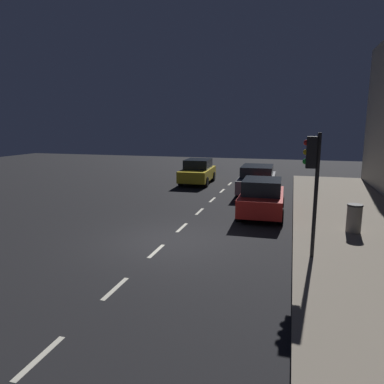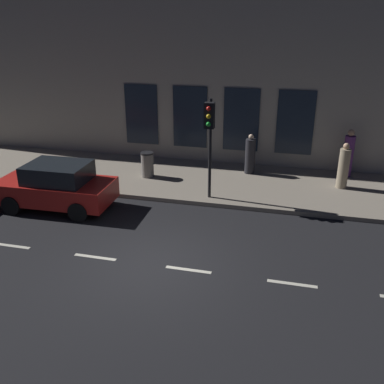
# 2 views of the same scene
# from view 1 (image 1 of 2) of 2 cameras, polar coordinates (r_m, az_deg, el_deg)

# --- Properties ---
(ground_plane) EXTENTS (60.00, 60.00, 0.00)m
(ground_plane) POSITION_cam_1_polar(r_m,az_deg,el_deg) (11.82, -4.00, -7.90)
(ground_plane) COLOR black
(sidewalk) EXTENTS (4.50, 32.00, 0.15)m
(sidewalk) POSITION_cam_1_polar(r_m,az_deg,el_deg) (11.40, 27.50, -9.45)
(sidewalk) COLOR gray
(sidewalk) RESTS_ON ground
(lane_centre_line) EXTENTS (0.12, 27.20, 0.01)m
(lane_centre_line) POSITION_cam_1_polar(r_m,az_deg,el_deg) (10.94, -5.81, -9.48)
(lane_centre_line) COLOR beige
(lane_centre_line) RESTS_ON ground
(traffic_light) EXTENTS (0.45, 0.32, 3.44)m
(traffic_light) POSITION_cam_1_polar(r_m,az_deg,el_deg) (9.99, 18.89, 3.91)
(traffic_light) COLOR black
(traffic_light) RESTS_ON sidewalk
(parked_car_0) EXTENTS (1.99, 4.02, 1.58)m
(parked_car_0) POSITION_cam_1_polar(r_m,az_deg,el_deg) (23.08, 0.93, 3.34)
(parked_car_0) COLOR gold
(parked_car_0) RESTS_ON ground
(parked_car_1) EXTENTS (1.90, 3.85, 1.58)m
(parked_car_1) POSITION_cam_1_polar(r_m,az_deg,el_deg) (15.09, 11.24, -0.87)
(parked_car_1) COLOR red
(parked_car_1) RESTS_ON ground
(parked_car_2) EXTENTS (2.03, 4.60, 1.58)m
(parked_car_2) POSITION_cam_1_polar(r_m,az_deg,el_deg) (20.00, 10.50, 2.01)
(parked_car_2) COLOR slate
(parked_car_2) RESTS_ON ground
(trash_bin) EXTENTS (0.51, 0.51, 0.99)m
(trash_bin) POSITION_cam_1_polar(r_m,az_deg,el_deg) (13.26, 24.75, -3.89)
(trash_bin) COLOR slate
(trash_bin) RESTS_ON sidewalk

